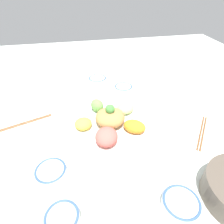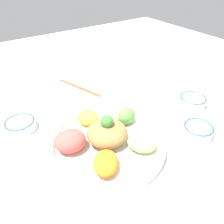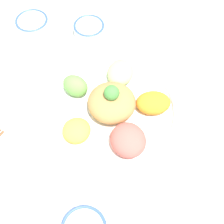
{
  "view_description": "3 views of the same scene",
  "coord_description": "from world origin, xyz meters",
  "views": [
    {
      "loc": [
        -0.11,
        -0.6,
        0.53
      ],
      "look_at": [
        0.02,
        0.02,
        0.05
      ],
      "focal_mm": 30.0,
      "sensor_mm": 36.0,
      "label": 1
    },
    {
      "loc": [
        0.41,
        -0.28,
        0.48
      ],
      "look_at": [
        -0.03,
        0.01,
        0.1
      ],
      "focal_mm": 35.0,
      "sensor_mm": 36.0,
      "label": 2
    },
    {
      "loc": [
        -0.26,
        -0.35,
        0.7
      ],
      "look_at": [
        -0.03,
        -0.06,
        0.09
      ],
      "focal_mm": 50.0,
      "sensor_mm": 36.0,
      "label": 3
    }
  ],
  "objects": [
    {
      "name": "salad_platter",
      "position": [
        -0.0,
        -0.02,
        0.03
      ],
      "size": [
        0.35,
        0.35,
        0.11
      ],
      "color": "white",
      "rests_on": "ground_plane"
    },
    {
      "name": "ground_plane",
      "position": [
        0.0,
        0.0,
        0.0
      ],
      "size": [
        2.4,
        2.4,
        0.0
      ],
      "primitive_type": "plane",
      "color": "silver"
    },
    {
      "name": "sauce_bowl_red",
      "position": [
        -0.0,
        0.37,
        0.02
      ],
      "size": [
        0.1,
        0.1,
        0.04
      ],
      "color": "white",
      "rests_on": "ground_plane"
    },
    {
      "name": "sauce_bowl_dark",
      "position": [
        0.12,
        0.24,
        0.02
      ],
      "size": [
        0.09,
        0.09,
        0.04
      ],
      "color": "white",
      "rests_on": "ground_plane"
    },
    {
      "name": "serving_spoon_main",
      "position": [
        -0.13,
        0.21,
        0.0
      ],
      "size": [
        0.1,
        0.11,
        0.01
      ],
      "rotation": [
        0.0,
        0.0,
        0.83
      ],
      "color": "silver",
      "rests_on": "ground_plane"
    }
  ]
}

